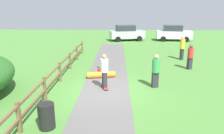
# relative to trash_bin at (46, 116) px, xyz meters

# --- Properties ---
(ground_plane) EXTENTS (60.00, 60.00, 0.00)m
(ground_plane) POSITION_rel_trash_bin_xyz_m (1.80, 3.55, -0.45)
(ground_plane) COLOR #4C8438
(asphalt_path) EXTENTS (2.40, 28.00, 0.02)m
(asphalt_path) POSITION_rel_trash_bin_xyz_m (1.80, 3.55, -0.44)
(asphalt_path) COLOR #605E5B
(asphalt_path) RESTS_ON ground_plane
(wooden_fence) EXTENTS (0.12, 18.12, 1.10)m
(wooden_fence) POSITION_rel_trash_bin_xyz_m (-0.80, 3.55, 0.22)
(wooden_fence) COLOR brown
(wooden_fence) RESTS_ON ground_plane
(trash_bin) EXTENTS (0.56, 0.56, 0.90)m
(trash_bin) POSITION_rel_trash_bin_xyz_m (0.00, 0.00, 0.00)
(trash_bin) COLOR black
(trash_bin) RESTS_ON ground_plane
(skater_riding) EXTENTS (0.48, 0.82, 1.77)m
(skater_riding) POSITION_rel_trash_bin_xyz_m (1.75, 3.78, 0.56)
(skater_riding) COLOR #B23326
(skater_riding) RESTS_ON asphalt_path
(skater_fallen) EXTENTS (1.68, 1.39, 0.36)m
(skater_fallen) POSITION_rel_trash_bin_xyz_m (1.43, 5.57, -0.25)
(skater_fallen) COLOR orange
(skater_fallen) RESTS_ON asphalt_path
(skateboard_loose) EXTENTS (0.51, 0.81, 0.08)m
(skateboard_loose) POSITION_rel_trash_bin_xyz_m (1.23, 7.55, -0.36)
(skateboard_loose) COLOR #338C4C
(skateboard_loose) RESTS_ON asphalt_path
(bystander_red) EXTENTS (0.52, 0.52, 1.68)m
(bystander_red) POSITION_rel_trash_bin_xyz_m (7.23, 7.53, 0.47)
(bystander_red) COLOR #2D2D33
(bystander_red) RESTS_ON ground_plane
(bystander_yellow) EXTENTS (0.54, 0.54, 1.89)m
(bystander_yellow) POSITION_rel_trash_bin_xyz_m (7.47, 10.27, 0.60)
(bystander_yellow) COLOR #2D2D33
(bystander_yellow) RESTS_ON ground_plane
(bystander_green) EXTENTS (0.46, 0.46, 1.75)m
(bystander_green) POSITION_rel_trash_bin_xyz_m (4.35, 4.04, 0.52)
(bystander_green) COLOR #2D2D33
(bystander_green) RESTS_ON ground_plane
(parked_car_silver) EXTENTS (4.48, 2.71, 1.92)m
(parked_car_silver) POSITION_rel_trash_bin_xyz_m (3.50, 20.36, 0.51)
(parked_car_silver) COLOR #B7B7BC
(parked_car_silver) RESTS_ON ground_plane
(parked_car_white) EXTENTS (4.35, 2.33, 1.92)m
(parked_car_white) POSITION_rel_trash_bin_xyz_m (9.29, 20.38, 0.51)
(parked_car_white) COLOR silver
(parked_car_white) RESTS_ON ground_plane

